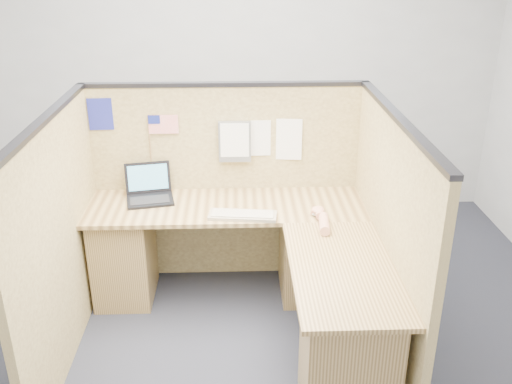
{
  "coord_description": "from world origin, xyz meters",
  "views": [
    {
      "loc": [
        0.08,
        -2.98,
        2.41
      ],
      "look_at": [
        0.2,
        0.5,
        0.9
      ],
      "focal_mm": 40.0,
      "sensor_mm": 36.0,
      "label": 1
    }
  ],
  "objects_px": {
    "keyboard": "(243,215)",
    "mouse": "(318,213)",
    "l_desk": "(254,275)",
    "laptop": "(151,190)"
  },
  "relations": [
    {
      "from": "keyboard",
      "to": "mouse",
      "type": "distance_m",
      "value": 0.51
    },
    {
      "from": "keyboard",
      "to": "mouse",
      "type": "bearing_deg",
      "value": 6.75
    },
    {
      "from": "laptop",
      "to": "mouse",
      "type": "xyz_separation_m",
      "value": [
        1.17,
        -0.34,
        -0.04
      ]
    },
    {
      "from": "mouse",
      "to": "keyboard",
      "type": "bearing_deg",
      "value": 180.0
    },
    {
      "from": "l_desk",
      "to": "keyboard",
      "type": "relative_size",
      "value": 4.14
    },
    {
      "from": "laptop",
      "to": "mouse",
      "type": "distance_m",
      "value": 1.22
    },
    {
      "from": "laptop",
      "to": "mouse",
      "type": "height_order",
      "value": "laptop"
    },
    {
      "from": "laptop",
      "to": "keyboard",
      "type": "relative_size",
      "value": 0.78
    },
    {
      "from": "l_desk",
      "to": "mouse",
      "type": "relative_size",
      "value": 19.78
    },
    {
      "from": "l_desk",
      "to": "laptop",
      "type": "bearing_deg",
      "value": 143.7
    }
  ]
}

